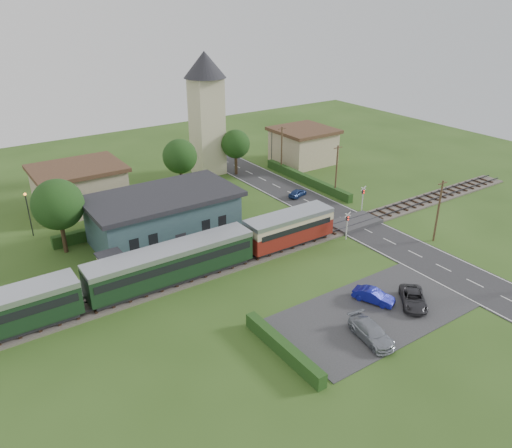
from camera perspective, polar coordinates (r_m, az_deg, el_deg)
ground at (r=52.43m, az=4.84°, el=-3.37°), size 120.00×120.00×0.00m
railway_track at (r=53.76m, az=3.52°, el=-2.44°), size 76.00×3.20×0.49m
road at (r=58.63m, az=12.51°, el=-0.69°), size 6.00×70.00×0.05m
car_park at (r=44.15m, az=13.16°, el=-9.87°), size 17.00×9.00×0.08m
crossing_deck at (r=59.78m, az=11.16°, el=0.17°), size 6.20×3.40×0.45m
platform at (r=51.44m, az=-7.59°, el=-3.82°), size 30.00×3.00×0.45m
equipment_hut at (r=48.23m, az=-16.19°, el=-4.67°), size 2.30×2.30×2.55m
station_building at (r=55.12m, az=-10.49°, el=0.86°), size 16.00×9.00×5.30m
train at (r=45.73m, az=-13.17°, el=-5.39°), size 43.20×2.90×3.40m
church_tower at (r=73.81m, az=-5.72°, el=13.40°), size 6.00×6.00×17.60m
house_west at (r=66.08m, az=-19.52°, el=4.00°), size 10.80×8.80×5.50m
house_east at (r=80.53m, az=5.42°, el=8.94°), size 8.80×8.80×5.50m
hedge_carpark at (r=38.48m, az=3.14°, el=-13.98°), size 0.80×9.00×1.20m
hedge_roadside at (r=71.80m, az=5.77°, el=5.09°), size 0.80×18.00×1.20m
hedge_station at (r=59.77m, az=-12.13°, el=0.52°), size 22.00×0.80×1.30m
tree_a at (r=54.10m, az=-21.71°, el=2.07°), size 5.20×5.20×8.00m
tree_b at (r=67.68m, az=-8.70°, el=7.64°), size 4.60×4.60×7.34m
tree_c at (r=74.05m, az=-2.34°, el=9.10°), size 4.20×4.20×6.78m
utility_pole_b at (r=56.84m, az=20.11°, el=1.48°), size 1.40×0.22×7.00m
utility_pole_c at (r=66.59m, az=9.18°, el=6.06°), size 1.40×0.22×7.00m
utility_pole_d at (r=75.32m, az=2.95°, el=8.55°), size 1.40×0.22×7.00m
crossing_signal_near at (r=55.11m, az=10.39°, el=0.24°), size 0.84×0.28×3.28m
crossing_signal_far at (r=62.99m, az=12.13°, el=3.27°), size 0.84×0.28×3.28m
streetlamp_west at (r=60.17m, az=-24.58°, el=1.38°), size 0.30×0.30×5.15m
streetlamp_east at (r=80.38m, az=1.82°, el=9.19°), size 0.30×0.30×5.15m
car_on_road at (r=66.81m, az=4.78°, el=3.57°), size 3.27×2.13×1.04m
car_park_blue at (r=45.24m, az=13.29°, el=-8.00°), size 2.60×3.83×1.20m
car_park_silver at (r=40.72m, az=13.04°, el=-11.96°), size 2.53×4.78×1.32m
car_park_dark at (r=45.78m, az=17.55°, el=-8.13°), size 4.30×4.53×1.19m
pedestrian_near at (r=54.39m, az=0.12°, el=-0.50°), size 0.83×0.68×1.96m
pedestrian_far at (r=49.09m, az=-12.51°, el=-4.42°), size 0.66×0.80×1.49m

